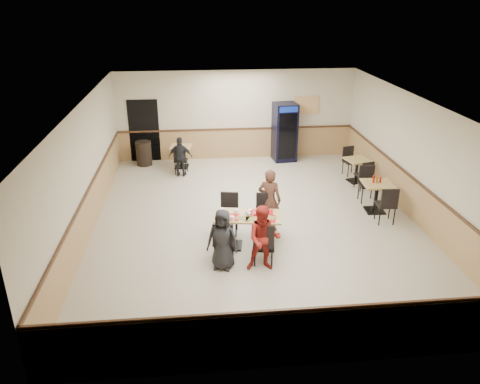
{
  "coord_description": "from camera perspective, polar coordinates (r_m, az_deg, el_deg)",
  "views": [
    {
      "loc": [
        -1.45,
        -10.46,
        5.3
      ],
      "look_at": [
        -0.43,
        -0.5,
        1.03
      ],
      "focal_mm": 35.0,
      "sensor_mm": 36.0,
      "label": 1
    }
  ],
  "objects": [
    {
      "name": "side_table_near_chair_north",
      "position": [
        13.18,
        15.32,
        0.9
      ],
      "size": [
        0.5,
        0.5,
        1.01
      ],
      "primitive_type": null,
      "rotation": [
        0.0,
        0.0,
        -0.07
      ],
      "color": "black",
      "rests_on": "ground"
    },
    {
      "name": "side_table_far_chair_south",
      "position": [
        14.03,
        14.8,
        2.11
      ],
      "size": [
        0.51,
        0.51,
        0.91
      ],
      "primitive_type": null,
      "rotation": [
        0.0,
        0.0,
        3.37
      ],
      "color": "black",
      "rests_on": "ground"
    },
    {
      "name": "main_table",
      "position": [
        10.42,
        0.94,
        -4.16
      ],
      "size": [
        1.58,
        0.97,
        0.79
      ],
      "rotation": [
        0.0,
        0.0,
        -0.16
      ],
      "color": "black",
      "rests_on": "ground"
    },
    {
      "name": "diner_woman_right",
      "position": [
        9.54,
        2.92,
        -5.69
      ],
      "size": [
        0.74,
        0.6,
        1.42
      ],
      "primitive_type": "imported",
      "rotation": [
        0.0,
        0.0,
        -0.1
      ],
      "color": "maroon",
      "rests_on": "ground"
    },
    {
      "name": "back_table",
      "position": [
        15.43,
        -7.19,
        4.72
      ],
      "size": [
        0.76,
        0.76,
        0.72
      ],
      "rotation": [
        0.0,
        0.0,
        -0.15
      ],
      "color": "black",
      "rests_on": "ground"
    },
    {
      "name": "diner_woman_left",
      "position": [
        9.6,
        -2.15,
        -5.82
      ],
      "size": [
        0.73,
        0.58,
        1.32
      ],
      "primitive_type": "imported",
      "rotation": [
        0.0,
        0.0,
        -0.28
      ],
      "color": "black",
      "rests_on": "ground"
    },
    {
      "name": "lone_diner",
      "position": [
        14.61,
        -7.26,
        4.27
      ],
      "size": [
        0.77,
        0.41,
        1.26
      ],
      "primitive_type": "imported",
      "rotation": [
        0.0,
        0.0,
        3.0
      ],
      "color": "black",
      "rests_on": "ground"
    },
    {
      "name": "side_table_near_chair_south",
      "position": [
        12.1,
        17.36,
        -1.36
      ],
      "size": [
        0.5,
        0.5,
        1.01
      ],
      "primitive_type": null,
      "rotation": [
        0.0,
        0.0,
        3.07
      ],
      "color": "black",
      "rests_on": "ground"
    },
    {
      "name": "tabletop_clutter",
      "position": [
        10.23,
        0.94,
        -2.9
      ],
      "size": [
        1.31,
        0.71,
        0.12
      ],
      "rotation": [
        0.0,
        0.0,
        -0.16
      ],
      "color": "red",
      "rests_on": "main_table"
    },
    {
      "name": "main_chairs",
      "position": [
        10.43,
        0.65,
        -4.27
      ],
      "size": [
        1.57,
        1.92,
        1.0
      ],
      "rotation": [
        0.0,
        0.0,
        -0.16
      ],
      "color": "black",
      "rests_on": "ground"
    },
    {
      "name": "condiment_caddy",
      "position": [
        12.53,
        16.27,
        1.5
      ],
      "size": [
        0.23,
        0.06,
        0.2
      ],
      "color": "#A2160B",
      "rests_on": "side_table_near"
    },
    {
      "name": "pepsi_cooler",
      "position": [
        15.95,
        5.46,
        7.28
      ],
      "size": [
        0.81,
        0.81,
        1.96
      ],
      "rotation": [
        0.0,
        0.0,
        0.1
      ],
      "color": "black",
      "rests_on": "ground"
    },
    {
      "name": "room_shell",
      "position": [
        14.2,
        7.64,
        3.48
      ],
      "size": [
        10.0,
        10.0,
        10.0
      ],
      "color": "silver",
      "rests_on": "ground"
    },
    {
      "name": "trash_bin",
      "position": [
        15.87,
        -11.64,
        4.65
      ],
      "size": [
        0.51,
        0.51,
        0.8
      ],
      "primitive_type": "cylinder",
      "color": "black",
      "rests_on": "ground"
    },
    {
      "name": "ground",
      "position": [
        11.81,
        1.83,
        -3.57
      ],
      "size": [
        10.0,
        10.0,
        0.0
      ],
      "primitive_type": "plane",
      "color": "beige",
      "rests_on": "ground"
    },
    {
      "name": "diner_man_opposite",
      "position": [
        11.11,
        3.61,
        -0.98
      ],
      "size": [
        0.66,
        0.56,
        1.54
      ],
      "primitive_type": "imported",
      "rotation": [
        0.0,
        0.0,
        2.73
      ],
      "color": "#502F22",
      "rests_on": "ground"
    },
    {
      "name": "side_table_near",
      "position": [
        12.63,
        16.31,
        -0.08
      ],
      "size": [
        0.79,
        0.79,
        0.79
      ],
      "rotation": [
        0.0,
        0.0,
        -0.07
      ],
      "color": "black",
      "rests_on": "ground"
    },
    {
      "name": "side_table_far",
      "position": [
        14.53,
        14.06,
        3.01
      ],
      "size": [
        0.81,
        0.81,
        0.72
      ],
      "rotation": [
        0.0,
        0.0,
        0.23
      ],
      "color": "black",
      "rests_on": "ground"
    },
    {
      "name": "side_table_far_chair_north",
      "position": [
        15.04,
        13.34,
        3.68
      ],
      "size": [
        0.51,
        0.51,
        0.91
      ],
      "primitive_type": null,
      "rotation": [
        0.0,
        0.0,
        0.23
      ],
      "color": "black",
      "rests_on": "ground"
    },
    {
      "name": "back_table_chair_lone",
      "position": [
        14.9,
        -7.21,
        3.94
      ],
      "size": [
        0.48,
        0.48,
        0.91
      ],
      "primitive_type": null,
      "rotation": [
        0.0,
        0.0,
        2.99
      ],
      "color": "black",
      "rests_on": "ground"
    }
  ]
}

